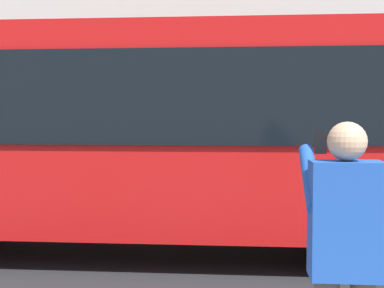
% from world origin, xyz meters
% --- Properties ---
extents(ground_plane, '(60.00, 60.00, 0.00)m').
position_xyz_m(ground_plane, '(0.00, 0.00, 0.00)').
color(ground_plane, '#232326').
extents(red_bus, '(9.05, 2.54, 3.08)m').
position_xyz_m(red_bus, '(2.49, 0.39, 1.68)').
color(red_bus, red).
rests_on(red_bus, ground_plane).
extents(pedestrian_photographer, '(0.53, 0.52, 1.70)m').
position_xyz_m(pedestrian_photographer, '(0.40, 4.64, 1.14)').
color(pedestrian_photographer, '#4C4238').
rests_on(pedestrian_photographer, sidewalk_curb).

